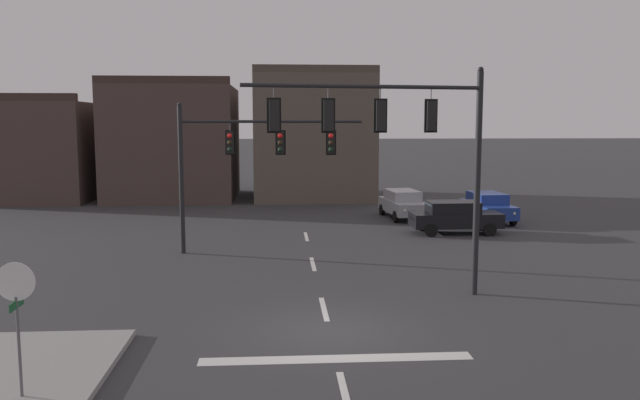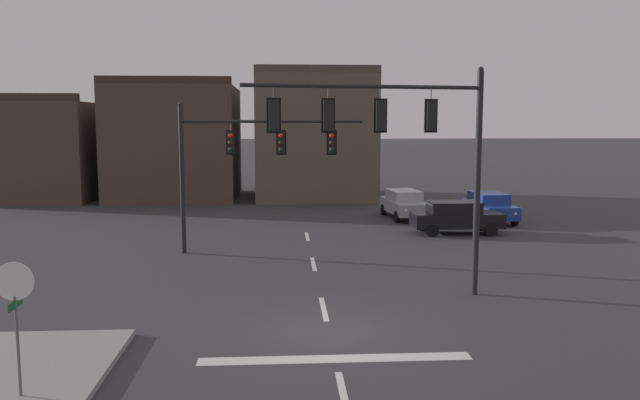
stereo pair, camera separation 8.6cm
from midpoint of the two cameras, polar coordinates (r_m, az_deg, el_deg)
name	(u,v)px [view 2 (the right image)]	position (r m, az deg, el deg)	size (l,w,h in m)	color
ground_plane	(329,331)	(17.12, 0.95, -11.70)	(400.00, 400.00, 0.00)	#353538
stop_bar_paint	(335,359)	(15.24, 1.55, -14.09)	(6.40, 0.50, 0.01)	silver
lane_centreline	(324,309)	(19.02, 0.47, -9.76)	(0.16, 26.40, 0.01)	silver
signal_mast_near_side	(401,137)	(19.47, 7.46, 5.66)	(7.43, 1.25, 7.19)	black
signal_mast_far_side	(242,153)	(26.40, -6.97, 4.22)	(7.55, 0.96, 6.32)	black
stop_sign	(15,297)	(13.66, -25.59, -7.86)	(0.76, 0.64, 2.83)	#56565B
car_lot_nearside	(456,217)	(32.07, 12.20, -1.46)	(4.48, 1.96, 1.61)	black
car_lot_middle	(404,203)	(36.77, 7.65, -0.30)	(2.26, 4.59, 1.61)	#9EA0A5
car_lot_farside	(489,206)	(36.40, 15.03, -0.55)	(2.11, 4.53, 1.61)	navy
building_row	(190,143)	(47.39, -11.60, 5.03)	(26.96, 10.69, 9.26)	#473833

